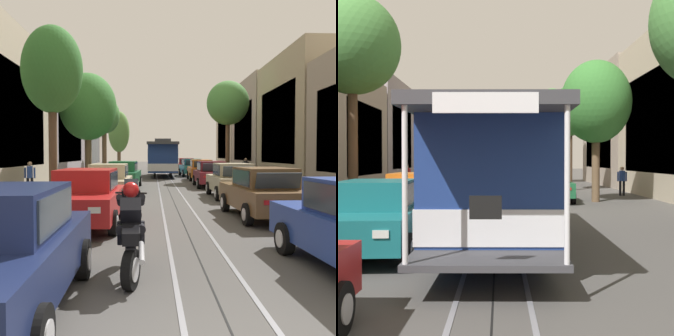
# 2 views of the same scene
# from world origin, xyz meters

# --- Properties ---
(ground_plane) EXTENTS (160.00, 160.00, 0.00)m
(ground_plane) POSITION_xyz_m (0.00, 21.09, 0.00)
(ground_plane) COLOR #4C4947
(trolley_track_rails) EXTENTS (1.14, 60.71, 0.01)m
(trolley_track_rails) POSITION_xyz_m (0.00, 24.36, 0.00)
(trolley_track_rails) COLOR gray
(trolley_track_rails) RESTS_ON ground
(parked_car_navy_near_left) EXTENTS (2.08, 4.40, 1.58)m
(parked_car_navy_near_left) POSITION_xyz_m (-2.84, 1.79, 0.80)
(parked_car_navy_near_left) COLOR #19234C
(parked_car_navy_near_left) RESTS_ON ground
(parked_car_red_second_left) EXTENTS (2.02, 4.37, 1.58)m
(parked_car_red_second_left) POSITION_xyz_m (-2.72, 7.75, 0.80)
(parked_car_red_second_left) COLOR red
(parked_car_red_second_left) RESTS_ON ground
(parked_car_beige_mid_left) EXTENTS (2.01, 4.37, 1.58)m
(parked_car_beige_mid_left) POSITION_xyz_m (-2.76, 13.42, 0.80)
(parked_car_beige_mid_left) COLOR #C1B28E
(parked_car_beige_mid_left) RESTS_ON ground
(parked_car_green_fourth_left) EXTENTS (2.12, 4.41, 1.58)m
(parked_car_green_fourth_left) POSITION_xyz_m (-2.63, 19.81, 0.80)
(parked_car_green_fourth_left) COLOR #1E6038
(parked_car_green_fourth_left) RESTS_ON ground
(parked_car_blue_near_right) EXTENTS (2.13, 4.42, 1.58)m
(parked_car_blue_near_right) POSITION_xyz_m (2.68, 3.13, 0.80)
(parked_car_blue_near_right) COLOR #233D93
(parked_car_blue_near_right) RESTS_ON ground
(parked_car_brown_second_right) EXTENTS (2.14, 4.42, 1.58)m
(parked_car_brown_second_right) POSITION_xyz_m (2.58, 8.86, 0.80)
(parked_car_brown_second_right) COLOR brown
(parked_car_brown_second_right) RESTS_ON ground
(parked_car_beige_mid_right) EXTENTS (2.01, 4.36, 1.58)m
(parked_car_beige_mid_right) POSITION_xyz_m (2.78, 14.54, 0.80)
(parked_car_beige_mid_right) COLOR #C1B28E
(parked_car_beige_mid_right) RESTS_ON ground
(parked_car_maroon_fourth_right) EXTENTS (2.04, 4.38, 1.58)m
(parked_car_maroon_fourth_right) POSITION_xyz_m (2.66, 20.19, 0.80)
(parked_car_maroon_fourth_right) COLOR maroon
(parked_car_maroon_fourth_right) RESTS_ON ground
(parked_car_orange_fifth_right) EXTENTS (2.07, 4.39, 1.58)m
(parked_car_orange_fifth_right) POSITION_xyz_m (2.82, 26.35, 0.80)
(parked_car_orange_fifth_right) COLOR orange
(parked_car_orange_fifth_right) RESTS_ON ground
(parked_car_teal_sixth_right) EXTENTS (2.15, 4.42, 1.58)m
(parked_car_teal_sixth_right) POSITION_xyz_m (2.64, 32.00, 0.80)
(parked_car_teal_sixth_right) COLOR #196B70
(parked_car_teal_sixth_right) RESTS_ON ground
(street_tree_kerb_left_near) EXTENTS (3.36, 3.10, 8.20)m
(street_tree_kerb_left_near) POSITION_xyz_m (-4.64, 1.87, 5.77)
(street_tree_kerb_left_near) COLOR #4C3826
(street_tree_kerb_left_near) RESTS_ON ground
(street_tree_kerb_left_second) EXTENTS (2.31, 1.98, 6.89)m
(street_tree_kerb_left_second) POSITION_xyz_m (-4.70, 11.84, 5.14)
(street_tree_kerb_left_second) COLOR brown
(street_tree_kerb_left_second) RESTS_ON ground
(street_tree_kerb_left_mid) EXTENTS (3.36, 3.60, 6.79)m
(street_tree_kerb_left_mid) POSITION_xyz_m (-4.71, 19.97, 4.78)
(street_tree_kerb_left_mid) COLOR brown
(street_tree_kerb_left_mid) RESTS_ON ground
(street_tree_kerb_right_near) EXTENTS (3.52, 3.03, 6.71)m
(street_tree_kerb_right_near) POSITION_xyz_m (4.56, 1.23, 4.88)
(street_tree_kerb_right_near) COLOR brown
(street_tree_kerb_right_near) RESTS_ON ground
(street_tree_kerb_right_second) EXTENTS (3.25, 3.26, 7.62)m
(street_tree_kerb_right_second) POSITION_xyz_m (4.89, 26.38, 5.89)
(street_tree_kerb_right_second) COLOR brown
(street_tree_kerb_right_second) RESTS_ON ground
(cable_car_trolley) EXTENTS (2.73, 9.16, 3.28)m
(cable_car_trolley) POSITION_xyz_m (0.00, 31.14, 1.66)
(cable_car_trolley) COLOR navy
(cable_car_trolley) RESTS_ON ground
(motorcycle_with_rider) EXTENTS (0.55, 1.94, 1.57)m
(motorcycle_with_rider) POSITION_xyz_m (-1.23, 3.17, 0.83)
(motorcycle_with_rider) COLOR black
(motorcycle_with_rider) RESTS_ON ground
(pedestrian_on_left_pavement) EXTENTS (0.55, 0.23, 1.63)m
(pedestrian_on_left_pavement) POSITION_xyz_m (6.76, 7.81, 0.92)
(pedestrian_on_left_pavement) COLOR black
(pedestrian_on_left_pavement) RESTS_ON ground
(pedestrian_on_right_pavement) EXTENTS (0.55, 0.39, 1.64)m
(pedestrian_on_right_pavement) POSITION_xyz_m (-6.98, 16.23, 0.92)
(pedestrian_on_right_pavement) COLOR black
(pedestrian_on_right_pavement) RESTS_ON ground
(street_sign_post) EXTENTS (0.36, 0.08, 2.80)m
(street_sign_post) POSITION_xyz_m (4.07, 4.57, 1.74)
(street_sign_post) COLOR slate
(street_sign_post) RESTS_ON ground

